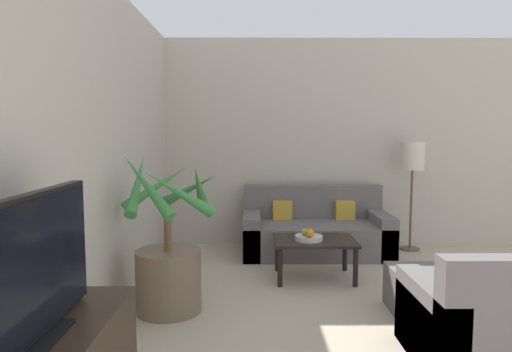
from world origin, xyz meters
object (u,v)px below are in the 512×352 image
fruit_bowl (309,238)px  armchair (479,325)px  sofa_loveseat (315,232)px  floor_lamp (413,162)px  orange_fruit (310,233)px  apple_red (311,231)px  potted_palm (169,262)px  apple_green (305,232)px  ottoman (433,292)px  television (35,268)px  coffee_table (314,244)px

fruit_bowl → armchair: (0.87, -1.72, -0.16)m
sofa_loveseat → floor_lamp: (1.22, 0.15, 0.85)m
floor_lamp → fruit_bowl: 1.98m
orange_fruit → armchair: bearing=-61.8°
sofa_loveseat → apple_red: size_ratio=26.52×
potted_palm → sofa_loveseat: potted_palm is taller
apple_red → sofa_loveseat: bearing=79.5°
apple_green → ottoman: size_ratio=0.10×
orange_fruit → television: bearing=-118.6°
potted_palm → floor_lamp: (2.69, 1.97, 0.70)m
floor_lamp → fruit_bowl: bearing=-140.5°
ottoman → television: bearing=-141.9°
floor_lamp → coffee_table: (-1.37, -1.13, -0.77)m
fruit_bowl → apple_red: bearing=59.2°
coffee_table → orange_fruit: bearing=-116.0°
potted_palm → armchair: (2.13, -0.92, -0.15)m
floor_lamp → sofa_loveseat: bearing=-172.8°
apple_red → ottoman: bearing=-45.3°
orange_fruit → ottoman: (0.92, -0.77, -0.32)m
orange_fruit → armchair: size_ratio=0.10×
sofa_loveseat → fruit_bowl: (-0.21, -1.02, 0.17)m
sofa_loveseat → apple_red: sofa_loveseat is taller
potted_palm → armchair: bearing=-23.4°
television → floor_lamp: floor_lamp is taller
sofa_loveseat → armchair: 2.82m
coffee_table → apple_green: size_ratio=11.60×
armchair → ottoman: size_ratio=1.24×
floor_lamp → apple_red: floor_lamp is taller
orange_fruit → ottoman: bearing=-40.0°
floor_lamp → armchair: bearing=-100.9°
fruit_bowl → armchair: armchair is taller
orange_fruit → potted_palm: bearing=-150.6°
potted_palm → apple_green: bearing=33.1°
television → sofa_loveseat: bearing=66.3°
sofa_loveseat → apple_green: size_ratio=25.00×
television → orange_fruit: size_ratio=11.12×
fruit_bowl → ottoman: fruit_bowl is taller
television → apple_green: (1.39, 2.70, -0.45)m
floor_lamp → fruit_bowl: floor_lamp is taller
television → apple_red: television is taller
fruit_bowl → ottoman: 1.29m
potted_palm → apple_red: 1.53m
sofa_loveseat → floor_lamp: bearing=7.2°
television → orange_fruit: (1.43, 2.61, -0.45)m
fruit_bowl → ottoman: bearing=-43.0°
coffee_table → apple_green: 0.18m
ottoman → apple_red: bearing=134.7°
apple_green → ottoman: 1.33m
fruit_bowl → apple_red: 0.08m
coffee_table → ottoman: (0.86, -0.91, -0.17)m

